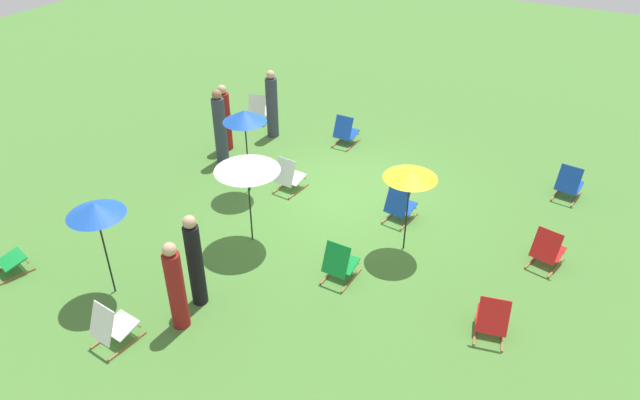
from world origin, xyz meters
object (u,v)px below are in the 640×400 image
at_px(deckchair_6, 289,176).
at_px(person_0, 225,119).
at_px(deckchair_9, 547,250).
at_px(person_4, 272,105).
at_px(deckchair_0, 259,110).
at_px(deckchair_4, 2,259).
at_px(umbrella_3, 244,116).
at_px(deckchair_1, 492,319).
at_px(deckchair_7, 345,132).
at_px(deckchair_8, 340,263).
at_px(deckchair_3, 569,184).
at_px(deckchair_5, 400,206).
at_px(umbrella_2, 411,174).
at_px(person_1, 195,262).
at_px(person_3, 220,128).
at_px(umbrella_1, 247,165).
at_px(person_2, 176,287).
at_px(deckchair_2, 112,327).
at_px(umbrella_0, 95,209).

distance_m(deckchair_6, person_0, 2.76).
bearing_deg(deckchair_9, person_4, -4.20).
bearing_deg(deckchair_0, deckchair_4, 69.57).
xyz_separation_m(umbrella_3, person_0, (1.70, -1.47, -1.03)).
distance_m(deckchair_1, deckchair_6, 5.74).
xyz_separation_m(deckchair_7, umbrella_3, (0.92, 3.11, 1.48)).
distance_m(deckchair_6, deckchair_8, 3.32).
bearing_deg(deckchair_3, deckchair_0, 7.39).
xyz_separation_m(deckchair_5, person_4, (4.52, -2.21, 0.50)).
relative_size(deckchair_0, person_0, 0.50).
bearing_deg(umbrella_2, person_1, 50.48).
height_order(deckchair_4, deckchair_7, same).
bearing_deg(person_3, umbrella_2, 49.46).
relative_size(deckchair_0, deckchair_5, 1.04).
relative_size(deckchair_8, umbrella_1, 0.46).
relative_size(deckchair_9, umbrella_1, 0.46).
xyz_separation_m(deckchair_1, person_4, (7.07, -4.64, 0.50)).
height_order(umbrella_2, person_2, umbrella_2).
bearing_deg(deckchair_5, person_1, 69.34).
relative_size(deckchair_6, umbrella_3, 0.42).
distance_m(deckchair_2, person_1, 1.65).
height_order(deckchair_2, person_3, person_3).
height_order(deckchair_8, person_3, person_3).
height_order(deckchair_0, umbrella_0, umbrella_0).
bearing_deg(umbrella_1, person_3, -44.11).
xyz_separation_m(person_0, person_1, (-3.04, 5.00, 0.05)).
relative_size(deckchair_2, person_4, 0.45).
xyz_separation_m(deckchair_1, umbrella_3, (6.03, -1.96, 1.48)).
xyz_separation_m(deckchair_3, deckchair_6, (5.66, 2.66, 0.00)).
bearing_deg(person_0, umbrella_3, -29.15).
bearing_deg(person_0, deckchair_0, 107.01).
height_order(deckchair_5, person_1, person_1).
relative_size(deckchair_8, umbrella_2, 0.46).
relative_size(umbrella_0, person_1, 1.05).
bearing_deg(deckchair_3, deckchair_9, 98.83).
xyz_separation_m(umbrella_3, person_2, (-1.42, 4.13, -1.04)).
distance_m(deckchair_5, umbrella_1, 3.40).
height_order(umbrella_0, umbrella_3, umbrella_3).
height_order(deckchair_3, deckchair_7, same).
xyz_separation_m(deckchair_3, umbrella_0, (6.65, 7.13, 1.40)).
height_order(deckchair_1, person_0, person_0).
distance_m(umbrella_0, person_1, 1.83).
distance_m(deckchair_1, person_1, 4.97).
bearing_deg(person_4, person_0, -171.71).
relative_size(deckchair_5, person_0, 0.48).
bearing_deg(deckchair_5, person_0, -3.45).
relative_size(deckchair_8, deckchair_9, 0.98).
bearing_deg(deckchair_3, person_0, 19.68).
xyz_separation_m(deckchair_6, person_2, (-0.61, 4.56, 0.44)).
distance_m(deckchair_1, deckchair_3, 5.06).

